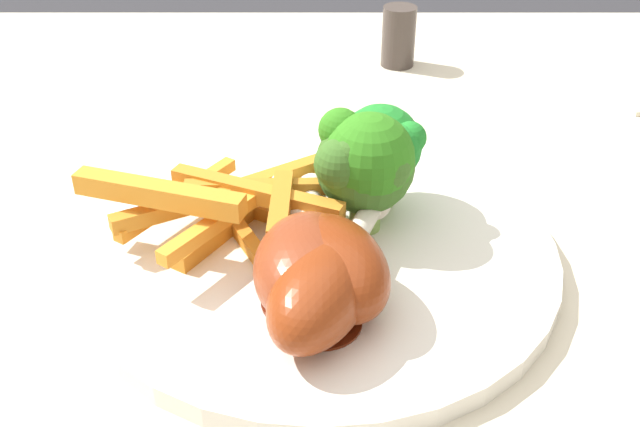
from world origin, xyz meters
TOP-DOWN VIEW (x-y plane):
  - dining_table at (0.00, 0.00)m, footprint 1.06×0.88m
  - dinner_plate at (-0.04, 0.01)m, footprint 0.27×0.27m
  - broccoli_floret_front at (-0.06, -0.01)m, footprint 0.06×0.06m
  - broccoli_floret_middle at (-0.07, -0.04)m, footprint 0.05×0.05m
  - broccoli_floret_back at (-0.06, -0.01)m, footprint 0.05×0.05m
  - carrot_fries_pile at (0.02, -0.00)m, footprint 0.15×0.12m
  - chicken_drumstick_near at (-0.04, 0.07)m, footprint 0.08×0.14m
  - chicken_drumstick_far at (-0.03, 0.05)m, footprint 0.06×0.13m
  - chicken_drumstick_extra at (-0.04, 0.05)m, footprint 0.08×0.13m
  - pepper_shaker at (-0.11, -0.29)m, footprint 0.03×0.03m

SIDE VIEW (x-z plane):
  - dining_table at x=0.00m, z-range 0.27..1.01m
  - dinner_plate at x=-0.04m, z-range 0.75..0.76m
  - pepper_shaker at x=-0.11m, z-range 0.75..0.80m
  - chicken_drumstick_near at x=-0.04m, z-range 0.76..0.80m
  - carrot_fries_pile at x=0.02m, z-range 0.76..0.80m
  - chicken_drumstick_far at x=-0.03m, z-range 0.76..0.80m
  - chicken_drumstick_extra at x=-0.04m, z-range 0.76..0.80m
  - broccoli_floret_middle at x=-0.07m, z-range 0.76..0.83m
  - broccoli_floret_front at x=-0.06m, z-range 0.76..0.83m
  - broccoli_floret_back at x=-0.06m, z-range 0.77..0.84m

